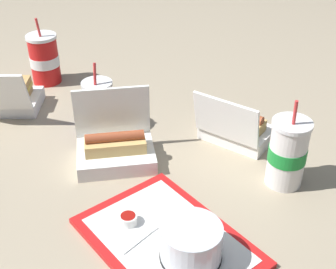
{
  "coord_description": "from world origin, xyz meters",
  "views": [
    {
      "loc": [
        0.87,
        -0.58,
        0.73
      ],
      "look_at": [
        0.03,
        0.03,
        0.05
      ],
      "focal_mm": 50.0,
      "sensor_mm": 36.0,
      "label": 1
    }
  ],
  "objects_px": {
    "cake_container": "(191,244)",
    "clamshell_hotdog_center": "(115,147)",
    "food_tray": "(168,242)",
    "clamshell_sandwich_back": "(8,97)",
    "soda_cup_center": "(44,59)",
    "plastic_fork": "(180,226)",
    "clamshell_hotdog_left": "(236,128)",
    "ketchup_cup": "(128,219)",
    "soda_cup_right": "(99,105)",
    "soda_cup_front": "(287,153)"
  },
  "relations": [
    {
      "from": "ketchup_cup",
      "to": "soda_cup_right",
      "type": "relative_size",
      "value": 0.19
    },
    {
      "from": "soda_cup_front",
      "to": "soda_cup_right",
      "type": "bearing_deg",
      "value": -154.13
    },
    {
      "from": "soda_cup_right",
      "to": "soda_cup_front",
      "type": "bearing_deg",
      "value": 25.87
    },
    {
      "from": "clamshell_hotdog_center",
      "to": "soda_cup_center",
      "type": "bearing_deg",
      "value": 174.96
    },
    {
      "from": "soda_cup_right",
      "to": "ketchup_cup",
      "type": "bearing_deg",
      "value": -21.35
    },
    {
      "from": "ketchup_cup",
      "to": "clamshell_sandwich_back",
      "type": "bearing_deg",
      "value": -178.43
    },
    {
      "from": "ketchup_cup",
      "to": "clamshell_hotdog_center",
      "type": "height_order",
      "value": "clamshell_hotdog_center"
    },
    {
      "from": "cake_container",
      "to": "soda_cup_center",
      "type": "height_order",
      "value": "soda_cup_center"
    },
    {
      "from": "cake_container",
      "to": "clamshell_sandwich_back",
      "type": "relative_size",
      "value": 0.48
    },
    {
      "from": "soda_cup_right",
      "to": "cake_container",
      "type": "bearing_deg",
      "value": -10.83
    },
    {
      "from": "clamshell_hotdog_center",
      "to": "cake_container",
      "type": "bearing_deg",
      "value": -8.45
    },
    {
      "from": "food_tray",
      "to": "soda_cup_front",
      "type": "xyz_separation_m",
      "value": [
        0.0,
        0.35,
        0.08
      ]
    },
    {
      "from": "clamshell_sandwich_back",
      "to": "soda_cup_center",
      "type": "xyz_separation_m",
      "value": [
        -0.11,
        0.17,
        0.04
      ]
    },
    {
      "from": "cake_container",
      "to": "clamshell_hotdog_center",
      "type": "bearing_deg",
      "value": 171.55
    },
    {
      "from": "clamshell_hotdog_center",
      "to": "soda_cup_front",
      "type": "bearing_deg",
      "value": 41.57
    },
    {
      "from": "cake_container",
      "to": "ketchup_cup",
      "type": "relative_size",
      "value": 3.13
    },
    {
      "from": "clamshell_hotdog_center",
      "to": "soda_cup_front",
      "type": "height_order",
      "value": "soda_cup_front"
    },
    {
      "from": "food_tray",
      "to": "soda_cup_right",
      "type": "bearing_deg",
      "value": 166.75
    },
    {
      "from": "clamshell_sandwich_back",
      "to": "clamshell_hotdog_left",
      "type": "xyz_separation_m",
      "value": [
        0.54,
        0.44,
        -0.0
      ]
    },
    {
      "from": "food_tray",
      "to": "soda_cup_center",
      "type": "relative_size",
      "value": 1.67
    },
    {
      "from": "plastic_fork",
      "to": "clamshell_hotdog_left",
      "type": "distance_m",
      "value": 0.39
    },
    {
      "from": "soda_cup_center",
      "to": "plastic_fork",
      "type": "bearing_deg",
      "value": -4.66
    },
    {
      "from": "clamshell_sandwich_back",
      "to": "clamshell_hotdog_left",
      "type": "distance_m",
      "value": 0.7
    },
    {
      "from": "ketchup_cup",
      "to": "soda_cup_front",
      "type": "bearing_deg",
      "value": 77.17
    },
    {
      "from": "cake_container",
      "to": "ketchup_cup",
      "type": "height_order",
      "value": "cake_container"
    },
    {
      "from": "ketchup_cup",
      "to": "clamshell_hotdog_center",
      "type": "bearing_deg",
      "value": 155.12
    },
    {
      "from": "plastic_fork",
      "to": "food_tray",
      "type": "bearing_deg",
      "value": -45.14
    },
    {
      "from": "food_tray",
      "to": "ketchup_cup",
      "type": "bearing_deg",
      "value": -154.41
    },
    {
      "from": "cake_container",
      "to": "clamshell_hotdog_center",
      "type": "relative_size",
      "value": 0.51
    },
    {
      "from": "food_tray",
      "to": "clamshell_hotdog_center",
      "type": "relative_size",
      "value": 1.56
    },
    {
      "from": "plastic_fork",
      "to": "clamshell_hotdog_left",
      "type": "relative_size",
      "value": 0.49
    },
    {
      "from": "cake_container",
      "to": "food_tray",
      "type": "bearing_deg",
      "value": -172.37
    },
    {
      "from": "cake_container",
      "to": "clamshell_sandwich_back",
      "type": "xyz_separation_m",
      "value": [
        -0.81,
        -0.07,
        -0.01
      ]
    },
    {
      "from": "cake_container",
      "to": "soda_cup_center",
      "type": "distance_m",
      "value": 0.92
    },
    {
      "from": "food_tray",
      "to": "clamshell_sandwich_back",
      "type": "xyz_separation_m",
      "value": [
        -0.74,
        -0.06,
        0.04
      ]
    },
    {
      "from": "ketchup_cup",
      "to": "clamshell_hotdog_left",
      "type": "relative_size",
      "value": 0.18
    },
    {
      "from": "cake_container",
      "to": "soda_cup_front",
      "type": "xyz_separation_m",
      "value": [
        -0.06,
        0.34,
        0.04
      ]
    },
    {
      "from": "clamshell_hotdog_center",
      "to": "soda_cup_front",
      "type": "relative_size",
      "value": 1.04
    },
    {
      "from": "cake_container",
      "to": "clamshell_sandwich_back",
      "type": "bearing_deg",
      "value": -175.16
    },
    {
      "from": "clamshell_hotdog_left",
      "to": "soda_cup_right",
      "type": "xyz_separation_m",
      "value": [
        -0.28,
        -0.27,
        0.03
      ]
    },
    {
      "from": "clamshell_hotdog_center",
      "to": "soda_cup_right",
      "type": "xyz_separation_m",
      "value": [
        -0.17,
        0.05,
        0.03
      ]
    },
    {
      "from": "clamshell_hotdog_left",
      "to": "soda_cup_center",
      "type": "height_order",
      "value": "soda_cup_center"
    },
    {
      "from": "plastic_fork",
      "to": "soda_cup_center",
      "type": "distance_m",
      "value": 0.84
    },
    {
      "from": "plastic_fork",
      "to": "clamshell_sandwich_back",
      "type": "height_order",
      "value": "clamshell_sandwich_back"
    },
    {
      "from": "plastic_fork",
      "to": "clamshell_sandwich_back",
      "type": "distance_m",
      "value": 0.73
    },
    {
      "from": "clamshell_hotdog_left",
      "to": "plastic_fork",
      "type": "bearing_deg",
      "value": -60.9
    },
    {
      "from": "soda_cup_center",
      "to": "soda_cup_front",
      "type": "bearing_deg",
      "value": 15.57
    },
    {
      "from": "plastic_fork",
      "to": "soda_cup_right",
      "type": "relative_size",
      "value": 0.53
    },
    {
      "from": "cake_container",
      "to": "clamshell_hotdog_center",
      "type": "height_order",
      "value": "clamshell_hotdog_center"
    },
    {
      "from": "clamshell_hotdog_center",
      "to": "soda_cup_right",
      "type": "bearing_deg",
      "value": 163.84
    }
  ]
}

